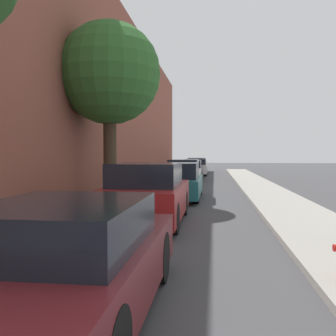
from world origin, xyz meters
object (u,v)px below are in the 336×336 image
at_px(parked_car_maroon, 68,262).
at_px(parked_car_white, 196,167).
at_px(parked_car_red, 147,195).
at_px(parked_car_silver, 184,174).
at_px(parked_car_black, 189,171).
at_px(parked_car_grey, 197,165).
at_px(parked_car_teal, 176,182).
at_px(street_tree_far, 110,74).

relative_size(parked_car_maroon, parked_car_white, 0.91).
bearing_deg(parked_car_red, parked_car_silver, 89.67).
xyz_separation_m(parked_car_black, parked_car_white, (0.17, 5.96, 0.01)).
bearing_deg(parked_car_silver, parked_car_white, 89.37).
relative_size(parked_car_red, parked_car_grey, 0.97).
bearing_deg(parked_car_teal, street_tree_far, -132.65).
xyz_separation_m(parked_car_red, parked_car_black, (0.01, 15.25, -0.07)).
height_order(parked_car_red, parked_car_white, parked_car_red).
bearing_deg(parked_car_red, parked_car_black, 89.95).
distance_m(parked_car_white, parked_car_grey, 5.20).
height_order(parked_car_black, parked_car_grey, parked_car_grey).
bearing_deg(parked_car_black, parked_car_grey, 89.96).
height_order(parked_car_teal, parked_car_grey, parked_car_teal).
bearing_deg(parked_car_grey, parked_car_silver, -89.86).
xyz_separation_m(parked_car_teal, parked_car_white, (0.00, 16.16, -0.01)).
distance_m(parked_car_silver, parked_car_grey, 16.02).
xyz_separation_m(parked_car_silver, parked_car_black, (-0.05, 4.87, -0.04)).
distance_m(parked_car_maroon, parked_car_white, 26.66).
relative_size(parked_car_maroon, parked_car_silver, 1.00).
xyz_separation_m(parked_car_red, parked_car_white, (0.18, 21.21, -0.06)).
bearing_deg(parked_car_grey, parked_car_white, -88.25).
bearing_deg(parked_car_white, parked_car_grey, 91.75).
bearing_deg(parked_car_teal, parked_car_black, 90.93).
bearing_deg(parked_car_silver, parked_car_maroon, -89.66).
xyz_separation_m(parked_car_maroon, parked_car_silver, (-0.09, 15.83, 0.07)).
bearing_deg(parked_car_silver, parked_car_red, -90.33).
bearing_deg(street_tree_far, parked_car_silver, 76.12).
height_order(parked_car_teal, parked_car_silver, parked_car_silver).
bearing_deg(parked_car_grey, parked_car_black, -90.04).
bearing_deg(parked_car_teal, parked_car_silver, 91.26).
height_order(parked_car_maroon, parked_car_red, parked_car_red).
bearing_deg(parked_car_white, street_tree_far, -96.13).
relative_size(parked_car_silver, parked_car_black, 0.85).
xyz_separation_m(parked_car_maroon, street_tree_far, (-1.94, 8.37, 3.72)).
distance_m(parked_car_red, parked_car_white, 21.21).
relative_size(parked_car_teal, parked_car_grey, 1.03).
bearing_deg(parked_car_red, parked_car_teal, 87.98).
bearing_deg(street_tree_far, parked_car_black, 81.72).
xyz_separation_m(parked_car_silver, street_tree_far, (-1.84, -7.46, 3.65)).
distance_m(parked_car_black, parked_car_white, 5.96).
relative_size(parked_car_red, parked_car_silver, 1.03).
distance_m(parked_car_maroon, parked_car_black, 20.70).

